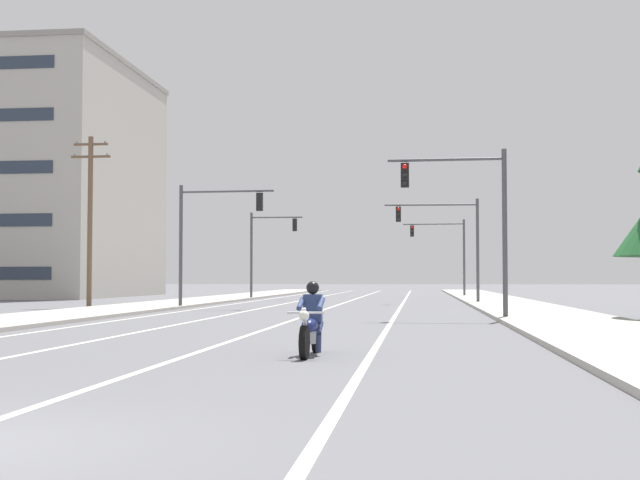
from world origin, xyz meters
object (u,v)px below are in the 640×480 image
(traffic_signal_mid_left, at_px, (266,243))
(traffic_signal_mid_right, at_px, (450,234))
(motorcycle_with_rider, at_px, (311,326))
(utility_pole_left_near, at_px, (90,215))
(traffic_signal_near_left, at_px, (207,227))
(traffic_signal_far_right, at_px, (446,246))
(traffic_signal_near_right, at_px, (471,208))

(traffic_signal_mid_left, bearing_deg, traffic_signal_mid_right, -36.05)
(motorcycle_with_rider, xyz_separation_m, utility_pole_left_near, (-14.88, 26.04, 4.20))
(traffic_signal_mid_right, xyz_separation_m, traffic_signal_mid_left, (-12.70, 9.24, -0.11))
(motorcycle_with_rider, distance_m, utility_pole_left_near, 30.29)
(motorcycle_with_rider, xyz_separation_m, traffic_signal_mid_right, (3.97, 34.22, 3.55))
(traffic_signal_near_left, distance_m, utility_pole_left_near, 6.58)
(traffic_signal_mid_left, bearing_deg, traffic_signal_far_right, 34.46)
(motorcycle_with_rider, xyz_separation_m, traffic_signal_near_right, (4.01, 14.69, 3.48))
(traffic_signal_near_left, bearing_deg, traffic_signal_far_right, 64.99)
(utility_pole_left_near, bearing_deg, traffic_signal_mid_left, 70.56)
(traffic_signal_near_right, height_order, traffic_signal_near_left, same)
(motorcycle_with_rider, bearing_deg, traffic_signal_far_right, 85.28)
(traffic_signal_near_left, xyz_separation_m, traffic_signal_mid_left, (-0.33, 18.32, -0.07))
(traffic_signal_mid_left, bearing_deg, traffic_signal_near_left, -88.96)
(traffic_signal_mid_right, bearing_deg, motorcycle_with_rider, -96.61)
(traffic_signal_near_left, distance_m, traffic_signal_far_right, 30.11)
(traffic_signal_near_right, distance_m, traffic_signal_near_left, 16.23)
(traffic_signal_near_right, height_order, traffic_signal_far_right, same)
(traffic_signal_mid_right, height_order, traffic_signal_far_right, same)
(traffic_signal_near_right, bearing_deg, motorcycle_with_rider, -105.26)
(motorcycle_with_rider, bearing_deg, utility_pole_left_near, 119.75)
(traffic_signal_near_right, xyz_separation_m, utility_pole_left_near, (-18.89, 11.35, 0.73))
(traffic_signal_near_right, height_order, traffic_signal_mid_right, same)
(motorcycle_with_rider, relative_size, traffic_signal_mid_left, 0.35)
(traffic_signal_near_right, distance_m, utility_pole_left_near, 22.05)
(motorcycle_with_rider, xyz_separation_m, traffic_signal_far_right, (4.33, 52.43, 3.52))
(utility_pole_left_near, bearing_deg, traffic_signal_near_right, -31.01)
(traffic_signal_near_left, bearing_deg, traffic_signal_near_right, -40.14)
(motorcycle_with_rider, height_order, traffic_signal_far_right, traffic_signal_far_right)
(motorcycle_with_rider, distance_m, traffic_signal_mid_left, 44.47)
(traffic_signal_near_right, distance_m, traffic_signal_far_right, 37.74)
(traffic_signal_mid_right, height_order, utility_pole_left_near, utility_pole_left_near)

